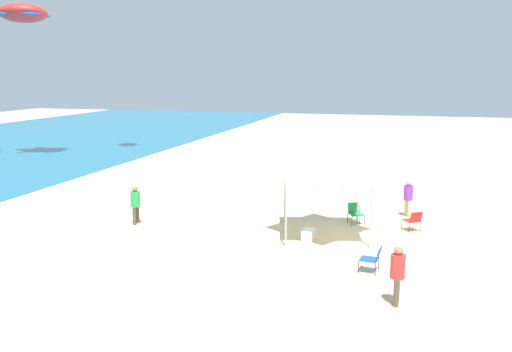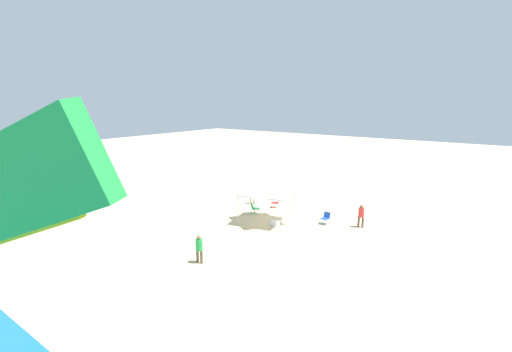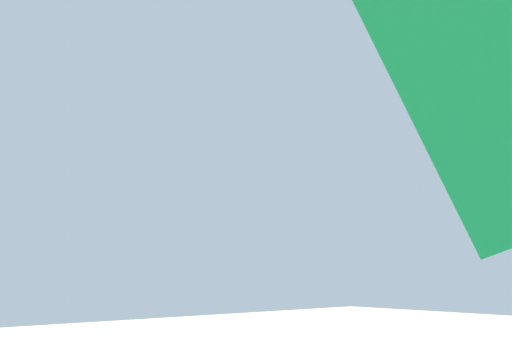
{
  "view_description": "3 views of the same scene",
  "coord_description": "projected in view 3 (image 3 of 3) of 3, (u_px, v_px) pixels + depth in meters",
  "views": [
    {
      "loc": [
        -19.85,
        -1.12,
        6.03
      ],
      "look_at": [
        -0.44,
        4.36,
        2.2
      ],
      "focal_mm": 38.35,
      "sensor_mm": 36.0,
      "label": 1
    },
    {
      "loc": [
        -13.23,
        21.71,
        8.54
      ],
      "look_at": [
        1.35,
        1.35,
        3.11
      ],
      "focal_mm": 24.55,
      "sensor_mm": 36.0,
      "label": 2
    },
    {
      "loc": [
        -6.91,
        21.93,
        6.06
      ],
      "look_at": [
        1.78,
        14.5,
        8.28
      ],
      "focal_mm": 35.83,
      "sensor_mm": 36.0,
      "label": 3
    }
  ],
  "objects": []
}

